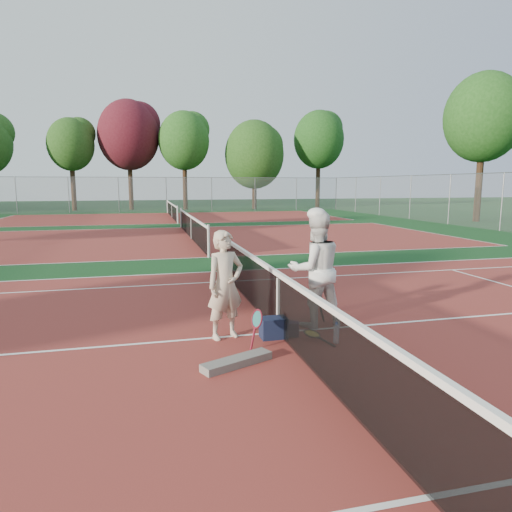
% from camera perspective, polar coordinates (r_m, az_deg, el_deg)
% --- Properties ---
extents(ground, '(130.00, 130.00, 0.00)m').
position_cam_1_polar(ground, '(7.61, 2.76, -9.56)').
color(ground, '#0E3515').
rests_on(ground, ground).
extents(court_main, '(23.77, 10.97, 0.01)m').
position_cam_1_polar(court_main, '(7.61, 2.76, -9.54)').
color(court_main, maroon).
rests_on(court_main, ground).
extents(court_far_a, '(23.77, 10.97, 0.01)m').
position_cam_1_polar(court_far_a, '(20.66, -8.07, 2.18)').
color(court_far_a, maroon).
rests_on(court_far_a, ground).
extents(court_far_b, '(23.77, 10.97, 0.01)m').
position_cam_1_polar(court_far_b, '(34.06, -10.46, 4.77)').
color(court_far_b, maroon).
rests_on(court_far_b, ground).
extents(net_main, '(0.10, 10.98, 1.02)m').
position_cam_1_polar(net_main, '(7.47, 2.79, -5.85)').
color(net_main, black).
rests_on(net_main, ground).
extents(net_far_a, '(0.10, 10.98, 1.02)m').
position_cam_1_polar(net_far_a, '(20.60, -8.10, 3.58)').
color(net_far_a, black).
rests_on(net_far_a, ground).
extents(net_far_b, '(0.10, 10.98, 1.02)m').
position_cam_1_polar(net_far_b, '(34.03, -10.48, 5.62)').
color(net_far_b, black).
rests_on(net_far_b, ground).
extents(fence_back, '(32.00, 0.06, 3.00)m').
position_cam_1_polar(fence_back, '(40.97, -11.14, 7.53)').
color(fence_back, slate).
rests_on(fence_back, ground).
extents(player_a, '(0.73, 0.60, 1.72)m').
position_cam_1_polar(player_a, '(7.16, -3.87, -3.63)').
color(player_a, '#C3B097').
rests_on(player_a, ground).
extents(player_b, '(0.97, 0.76, 1.97)m').
position_cam_1_polar(player_b, '(7.82, 7.45, -1.68)').
color(player_b, white).
rests_on(player_b, ground).
extents(racket_red, '(0.27, 0.32, 0.59)m').
position_cam_1_polar(racket_red, '(6.81, 0.10, -9.19)').
color(racket_red, maroon).
rests_on(racket_red, ground).
extents(racket_black_held, '(0.33, 0.34, 0.57)m').
position_cam_1_polar(racket_black_held, '(8.10, 7.70, -6.38)').
color(racket_black_held, black).
rests_on(racket_black_held, ground).
extents(racket_spare, '(0.52, 0.65, 0.14)m').
position_cam_1_polar(racket_spare, '(7.31, 7.01, -9.86)').
color(racket_spare, black).
rests_on(racket_spare, ground).
extents(sports_bag_navy, '(0.42, 0.29, 0.33)m').
position_cam_1_polar(sports_bag_navy, '(7.32, 2.23, -8.95)').
color(sports_bag_navy, black).
rests_on(sports_bag_navy, ground).
extents(sports_bag_purple, '(0.33, 0.27, 0.23)m').
position_cam_1_polar(sports_bag_purple, '(7.45, 4.30, -9.08)').
color(sports_bag_purple, black).
rests_on(sports_bag_purple, ground).
extents(net_cover_canvas, '(1.05, 0.64, 0.11)m').
position_cam_1_polar(net_cover_canvas, '(6.30, -2.39, -13.06)').
color(net_cover_canvas, '#615D58').
rests_on(net_cover_canvas, ground).
extents(water_bottle, '(0.09, 0.09, 0.30)m').
position_cam_1_polar(water_bottle, '(7.19, 10.00, -9.57)').
color(water_bottle, '#C9E4FF').
rests_on(water_bottle, ground).
extents(tree_back_1, '(4.13, 4.13, 8.33)m').
position_cam_1_polar(tree_back_1, '(45.50, -22.15, 12.75)').
color(tree_back_1, '#382314').
rests_on(tree_back_1, ground).
extents(tree_back_maroon, '(5.68, 5.68, 10.22)m').
position_cam_1_polar(tree_back_maroon, '(45.71, -15.64, 14.34)').
color(tree_back_maroon, '#382314').
rests_on(tree_back_maroon, ground).
extents(tree_back_3, '(4.77, 4.77, 9.20)m').
position_cam_1_polar(tree_back_3, '(44.67, -8.99, 14.02)').
color(tree_back_3, '#382314').
rests_on(tree_back_3, ground).
extents(tree_back_4, '(5.72, 5.72, 8.53)m').
position_cam_1_polar(tree_back_4, '(45.18, -0.21, 12.55)').
color(tree_back_4, '#382314').
rests_on(tree_back_4, ground).
extents(tree_back_5, '(5.03, 5.03, 9.73)m').
position_cam_1_polar(tree_back_5, '(47.71, 7.85, 14.18)').
color(tree_back_5, '#382314').
rests_on(tree_back_5, ground).
extents(tree_right_1, '(4.88, 4.88, 9.40)m').
position_cam_1_polar(tree_right_1, '(33.39, 26.58, 15.20)').
color(tree_right_1, '#382314').
rests_on(tree_right_1, ground).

